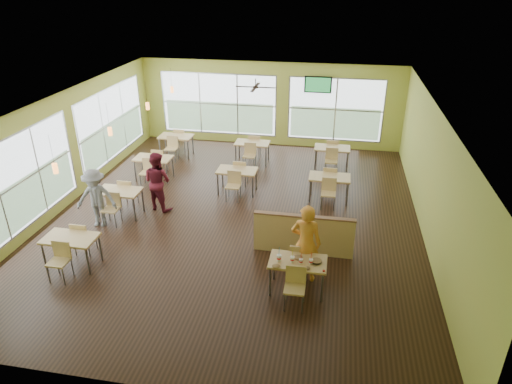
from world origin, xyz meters
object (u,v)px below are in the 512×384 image
(main_table, at_px, (298,266))
(half_wall_divider, at_px, (303,235))
(man_plaid, at_px, (306,243))
(food_basket, at_px, (316,261))

(main_table, height_order, half_wall_divider, half_wall_divider)
(man_plaid, bearing_deg, half_wall_divider, -77.87)
(main_table, bearing_deg, man_plaid, 75.33)
(main_table, relative_size, man_plaid, 0.83)
(half_wall_divider, bearing_deg, food_basket, -75.13)
(main_table, distance_m, food_basket, 0.41)
(half_wall_divider, bearing_deg, man_plaid, -83.11)
(main_table, xyz_separation_m, food_basket, (0.38, 0.01, 0.15))
(man_plaid, relative_size, food_basket, 7.94)
(man_plaid, height_order, food_basket, man_plaid)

